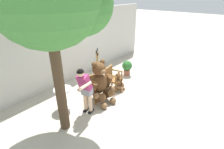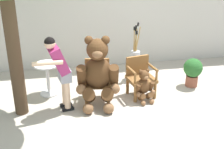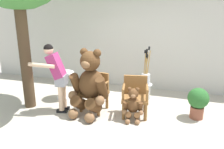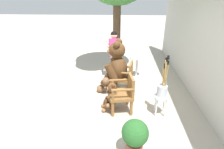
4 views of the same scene
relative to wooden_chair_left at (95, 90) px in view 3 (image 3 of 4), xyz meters
name	(u,v)px [view 3 (image 3 of 4)]	position (x,y,z in m)	size (l,w,h in m)	color
ground_plane	(108,121)	(0.47, -0.47, -0.46)	(60.00, 60.00, 0.00)	#B2A899
back_wall	(134,41)	(0.47, 1.93, 0.94)	(10.00, 0.16, 2.80)	beige
wooden_chair_left	(95,90)	(0.00, 0.00, 0.00)	(0.62, 0.59, 0.86)	brown
wooden_chair_right	(135,95)	(0.94, 0.00, 0.00)	(0.65, 0.62, 0.86)	brown
teddy_bear_large	(90,83)	(-0.02, -0.26, 0.26)	(0.90, 0.88, 1.47)	#4C3019
teddy_bear_small	(133,105)	(0.96, -0.28, -0.11)	(0.45, 0.44, 0.72)	brown
person_visitor	(57,73)	(-0.77, -0.34, 0.46)	(0.73, 0.58, 1.55)	black
white_stool	(145,88)	(1.03, 0.84, -0.11)	(0.34, 0.34, 0.46)	silver
brush_bucket	(146,76)	(1.04, 0.84, 0.21)	(0.22, 0.22, 0.95)	silver
round_side_table	(64,82)	(-1.04, 0.38, -0.01)	(0.56, 0.56, 0.72)	silver
potted_plant	(198,101)	(2.26, 0.22, -0.07)	(0.44, 0.44, 0.68)	brown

